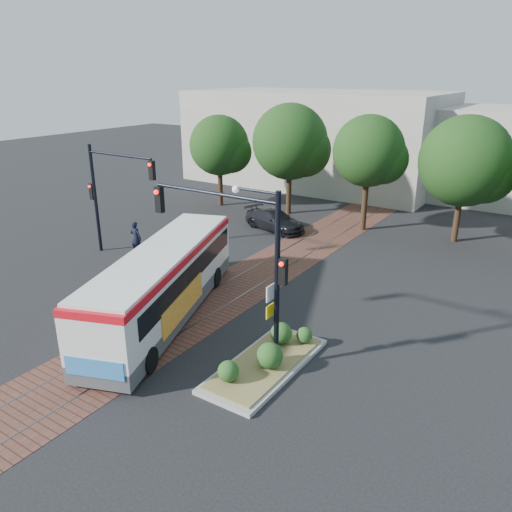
# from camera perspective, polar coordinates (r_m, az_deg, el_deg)

# --- Properties ---
(ground) EXTENTS (120.00, 120.00, 0.00)m
(ground) POSITION_cam_1_polar(r_m,az_deg,el_deg) (20.94, -8.69, -7.25)
(ground) COLOR black
(ground) RESTS_ON ground
(trackbed) EXTENTS (3.60, 40.00, 0.02)m
(trackbed) POSITION_cam_1_polar(r_m,az_deg,el_deg) (23.73, -2.28, -3.56)
(trackbed) COLOR brown
(trackbed) RESTS_ON ground
(tree_row) EXTENTS (26.40, 5.60, 7.67)m
(tree_row) POSITION_cam_1_polar(r_m,az_deg,el_deg) (32.48, 12.51, 11.44)
(tree_row) COLOR #382314
(tree_row) RESTS_ON ground
(warehouses) EXTENTS (40.00, 13.00, 8.00)m
(warehouses) POSITION_cam_1_polar(r_m,az_deg,el_deg) (44.73, 16.23, 12.11)
(warehouses) COLOR #ADA899
(warehouses) RESTS_ON ground
(city_bus) EXTENTS (6.00, 11.15, 2.96)m
(city_bus) POSITION_cam_1_polar(r_m,az_deg,el_deg) (20.67, -10.47, -2.69)
(city_bus) COLOR #464648
(city_bus) RESTS_ON ground
(traffic_island) EXTENTS (2.20, 5.20, 1.13)m
(traffic_island) POSITION_cam_1_polar(r_m,az_deg,el_deg) (17.59, 1.31, -11.53)
(traffic_island) COLOR gray
(traffic_island) RESTS_ON ground
(signal_pole_main) EXTENTS (5.49, 0.46, 6.00)m
(signal_pole_main) POSITION_cam_1_polar(r_m,az_deg,el_deg) (16.47, -1.24, 0.98)
(signal_pole_main) COLOR black
(signal_pole_main) RESTS_ON ground
(signal_pole_left) EXTENTS (4.99, 0.34, 6.00)m
(signal_pole_left) POSITION_cam_1_polar(r_m,az_deg,el_deg) (28.04, -16.59, 7.67)
(signal_pole_left) COLOR black
(signal_pole_left) RESTS_ON ground
(officer) EXTENTS (0.73, 0.52, 1.88)m
(officer) POSITION_cam_1_polar(r_m,az_deg,el_deg) (28.47, -13.57, 2.02)
(officer) COLOR black
(officer) RESTS_ON ground
(parked_car) EXTENTS (4.72, 2.87, 1.28)m
(parked_car) POSITION_cam_1_polar(r_m,az_deg,el_deg) (32.16, 2.14, 4.12)
(parked_car) COLOR black
(parked_car) RESTS_ON ground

